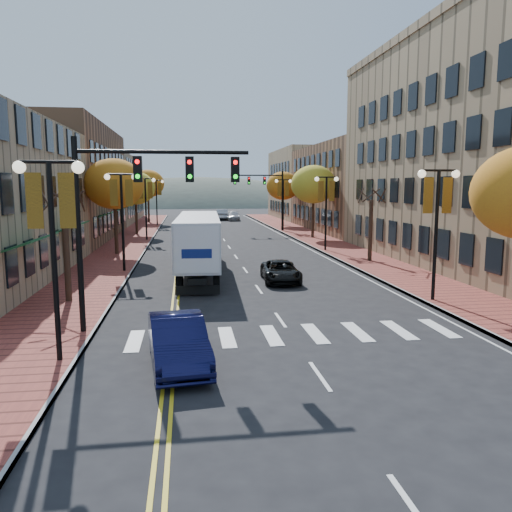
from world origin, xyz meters
name	(u,v)px	position (x,y,z in m)	size (l,w,h in m)	color
ground	(303,353)	(0.00, 0.00, 0.00)	(200.00, 200.00, 0.00)	black
sidewalk_left	(129,242)	(-9.00, 32.50, 0.07)	(4.00, 85.00, 0.15)	brown
sidewalk_right	(316,239)	(9.00, 32.50, 0.07)	(4.00, 85.00, 0.15)	brown
building_left_mid	(47,184)	(-17.00, 36.00, 5.50)	(12.00, 24.00, 11.00)	brown
building_left_far	(94,190)	(-17.00, 61.00, 4.75)	(12.00, 26.00, 9.50)	#9E8966
building_right_mid	(374,188)	(18.50, 42.00, 5.00)	(15.00, 24.00, 10.00)	brown
building_right_far	(324,185)	(18.50, 64.00, 5.50)	(15.00, 20.00, 11.00)	#9E8966
tree_left_a	(67,255)	(-9.00, 8.00, 2.25)	(0.28, 0.28, 4.20)	#382619
tree_left_b	(114,184)	(-9.00, 24.00, 5.45)	(4.48, 4.48, 7.21)	#382619
tree_left_c	(135,188)	(-9.00, 40.00, 5.05)	(4.16, 4.16, 6.69)	#382619
tree_left_d	(148,184)	(-9.00, 58.00, 5.60)	(4.61, 4.61, 7.42)	#382619
tree_right_b	(370,230)	(9.00, 18.00, 2.25)	(0.28, 0.28, 4.20)	#382619
tree_right_c	(313,184)	(9.00, 34.00, 5.45)	(4.48, 4.48, 7.21)	#382619
tree_right_d	(283,186)	(9.00, 50.00, 5.29)	(4.35, 4.35, 7.00)	#382619
lamp_left_a	(52,222)	(-7.50, 0.00, 4.29)	(1.96, 0.36, 6.05)	black
lamp_left_b	(122,203)	(-7.50, 16.00, 4.29)	(1.96, 0.36, 6.05)	black
lamp_left_c	(146,197)	(-7.50, 34.00, 4.29)	(1.96, 0.36, 6.05)	black
lamp_left_d	(156,194)	(-7.50, 52.00, 4.29)	(1.96, 0.36, 6.05)	black
lamp_right_a	(437,209)	(7.50, 6.00, 4.29)	(1.96, 0.36, 6.05)	black
lamp_right_b	(326,199)	(7.50, 24.00, 4.29)	(1.96, 0.36, 6.05)	black
lamp_right_c	(283,195)	(7.50, 42.00, 4.29)	(1.96, 0.36, 6.05)	black
traffic_mast_near	(134,197)	(-5.48, 3.00, 4.92)	(6.10, 0.35, 7.00)	black
traffic_mast_far	(266,189)	(5.48, 42.00, 4.92)	(6.10, 0.34, 7.00)	black
semi_truck	(199,239)	(-2.92, 15.43, 2.09)	(2.85, 14.37, 3.57)	black
navy_sedan	(178,341)	(-3.97, -0.56, 0.74)	(1.57, 4.50, 1.48)	black
black_suv	(281,271)	(1.50, 11.88, 0.59)	(1.96, 4.25, 1.18)	black
car_far_white	(198,223)	(-2.18, 48.93, 0.64)	(1.50, 3.73, 1.27)	silver
car_far_silver	(234,216)	(3.56, 61.53, 0.67)	(1.86, 4.59, 1.33)	#95969C
car_far_oncoming	(222,214)	(1.98, 63.61, 0.82)	(1.74, 4.99, 1.64)	#ABACB3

